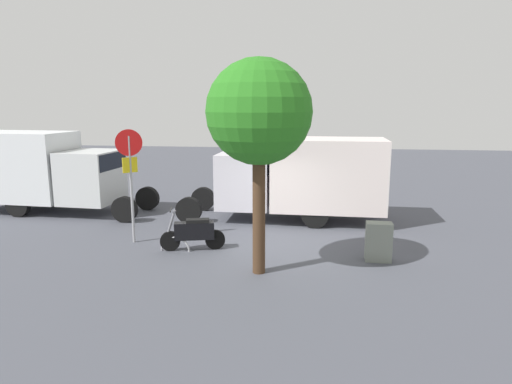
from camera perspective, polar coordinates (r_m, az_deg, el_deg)
name	(u,v)px	position (r m, az deg, el deg)	size (l,w,h in m)	color
ground_plane	(266,246)	(13.24, 1.25, -6.74)	(60.00, 60.00, 0.00)	#484A53
box_truck_near	(300,175)	(15.84, 5.60, 2.08)	(7.11, 2.29, 2.88)	black
box_truck_far	(45,169)	(18.84, -25.03, 2.65)	(6.97, 2.57, 3.01)	black
motorcycle	(194,232)	(12.83, -7.82, -5.01)	(1.78, 0.71, 1.20)	black
stop_sign	(130,168)	(13.55, -15.54, 2.93)	(0.71, 0.33, 3.34)	#9E9EA3
street_tree	(259,114)	(10.48, 0.39, 9.82)	(2.45, 2.45, 5.09)	#47301E
utility_cabinet	(379,242)	(12.28, 15.16, -6.06)	(0.66, 0.42, 1.02)	gray
bike_rack_hoop	(175,251)	(12.96, -10.11, -7.32)	(0.85, 0.85, 0.05)	#B7B7BC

